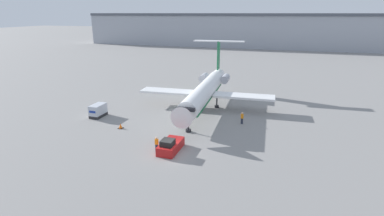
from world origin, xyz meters
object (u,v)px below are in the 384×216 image
at_px(airplane_main, 206,90).
at_px(worker_near_tug, 157,144).
at_px(pushback_tug, 171,146).
at_px(luggage_cart, 98,111).
at_px(worker_by_wing, 242,118).
at_px(traffic_cone_left, 121,126).

distance_m(airplane_main, worker_near_tug, 18.51).
height_order(pushback_tug, luggage_cart, luggage_cart).
xyz_separation_m(pushback_tug, worker_by_wing, (6.80, 11.95, 0.29)).
height_order(worker_near_tug, traffic_cone_left, worker_near_tug).
height_order(luggage_cart, worker_by_wing, luggage_cart).
distance_m(pushback_tug, worker_near_tug, 1.70).
xyz_separation_m(worker_by_wing, traffic_cone_left, (-16.48, -7.29, -0.58)).
xyz_separation_m(worker_near_tug, traffic_cone_left, (-8.11, 5.22, -0.59)).
bearing_deg(worker_by_wing, airplane_main, 141.59).
height_order(airplane_main, pushback_tug, airplane_main).
bearing_deg(airplane_main, pushback_tug, -88.23).
relative_size(luggage_cart, traffic_cone_left, 3.82).
relative_size(airplane_main, luggage_cart, 9.67).
bearing_deg(pushback_tug, worker_near_tug, -160.44).
bearing_deg(worker_near_tug, worker_by_wing, 56.20).
bearing_deg(traffic_cone_left, pushback_tug, -25.69).
relative_size(worker_by_wing, traffic_cone_left, 2.33).
bearing_deg(airplane_main, luggage_cart, -147.72).
distance_m(airplane_main, pushback_tug, 17.98).
distance_m(airplane_main, worker_by_wing, 9.67).
xyz_separation_m(pushback_tug, traffic_cone_left, (-9.68, 4.66, -0.29)).
distance_m(airplane_main, luggage_cart, 18.20).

